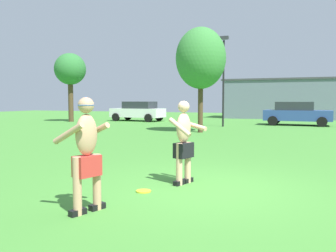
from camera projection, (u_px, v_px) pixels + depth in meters
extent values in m
plane|color=#428433|center=(206.00, 189.00, 6.76)|extent=(80.00, 80.00, 0.00)
cube|color=black|center=(78.00, 212.00, 5.20)|extent=(0.19, 0.28, 0.09)
cylinder|color=tan|center=(77.00, 186.00, 5.18)|extent=(0.13, 0.13, 0.87)
cube|color=black|center=(97.00, 207.00, 5.48)|extent=(0.19, 0.28, 0.09)
cylinder|color=tan|center=(97.00, 182.00, 5.45)|extent=(0.13, 0.13, 0.87)
cube|color=red|center=(87.00, 166.00, 5.29)|extent=(0.35, 0.44, 0.31)
ellipsoid|color=tan|center=(86.00, 135.00, 5.26)|extent=(0.33, 0.42, 0.63)
cylinder|color=tan|center=(68.00, 133.00, 5.13)|extent=(0.58, 0.16, 0.35)
cylinder|color=tan|center=(95.00, 131.00, 5.51)|extent=(0.59, 0.24, 0.30)
sphere|color=tan|center=(86.00, 105.00, 5.23)|extent=(0.24, 0.24, 0.24)
cone|color=#194CA5|center=(86.00, 101.00, 5.22)|extent=(0.32, 0.32, 0.13)
cube|color=black|center=(188.00, 180.00, 7.27)|extent=(0.19, 0.28, 0.09)
cylinder|color=#E0AD89|center=(188.00, 162.00, 7.25)|extent=(0.13, 0.13, 0.84)
cube|color=black|center=(179.00, 183.00, 7.06)|extent=(0.19, 0.28, 0.09)
cylinder|color=#E0AD89|center=(179.00, 164.00, 7.03)|extent=(0.13, 0.13, 0.84)
cube|color=black|center=(184.00, 150.00, 7.12)|extent=(0.35, 0.45, 0.30)
ellipsoid|color=#E0AD89|center=(184.00, 128.00, 7.09)|extent=(0.33, 0.43, 0.61)
cylinder|color=#E0AD89|center=(195.00, 126.00, 7.21)|extent=(0.57, 0.32, 0.19)
cylinder|color=#E0AD89|center=(180.00, 127.00, 6.83)|extent=(0.54, 0.29, 0.36)
sphere|color=#E0AD89|center=(184.00, 107.00, 7.05)|extent=(0.23, 0.23, 0.23)
cylinder|color=yellow|center=(144.00, 191.00, 6.54)|extent=(0.28, 0.28, 0.03)
cube|color=white|center=(138.00, 113.00, 28.67)|extent=(4.43, 2.15, 0.70)
cube|color=#282D33|center=(140.00, 105.00, 28.54)|extent=(2.53, 1.78, 0.56)
cylinder|color=black|center=(116.00, 117.00, 28.55)|extent=(0.66, 0.27, 0.64)
cylinder|color=black|center=(128.00, 116.00, 30.16)|extent=(0.66, 0.27, 0.64)
cylinder|color=black|center=(148.00, 118.00, 27.24)|extent=(0.66, 0.27, 0.64)
cylinder|color=black|center=(159.00, 117.00, 28.85)|extent=(0.66, 0.27, 0.64)
cube|color=#2D478C|center=(298.00, 115.00, 23.71)|extent=(4.36, 1.94, 0.70)
cube|color=#282D33|center=(295.00, 106.00, 23.74)|extent=(2.46, 1.66, 0.56)
cylinder|color=black|center=(322.00, 120.00, 23.97)|extent=(0.65, 0.24, 0.64)
cylinder|color=black|center=(322.00, 122.00, 22.32)|extent=(0.65, 0.24, 0.64)
cylinder|color=black|center=(276.00, 119.00, 25.15)|extent=(0.65, 0.24, 0.64)
cylinder|color=black|center=(273.00, 121.00, 23.50)|extent=(0.65, 0.24, 0.64)
cylinder|color=black|center=(223.00, 84.00, 22.43)|extent=(0.12, 0.12, 5.45)
cube|color=#333338|center=(224.00, 38.00, 22.22)|extent=(0.60, 0.24, 0.20)
cube|color=slate|center=(302.00, 100.00, 32.23)|extent=(13.46, 4.41, 3.47)
cube|color=#3F3F44|center=(302.00, 80.00, 32.10)|extent=(14.00, 4.59, 0.16)
cylinder|color=#4C3823|center=(200.00, 106.00, 18.47)|extent=(0.26, 0.26, 2.75)
ellipsoid|color=#387F38|center=(201.00, 58.00, 18.29)|extent=(2.60, 2.60, 3.18)
cylinder|color=#4C3823|center=(71.00, 101.00, 27.74)|extent=(0.39, 0.39, 3.26)
ellipsoid|color=#2D7033|center=(70.00, 69.00, 27.56)|extent=(2.43, 2.43, 2.44)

